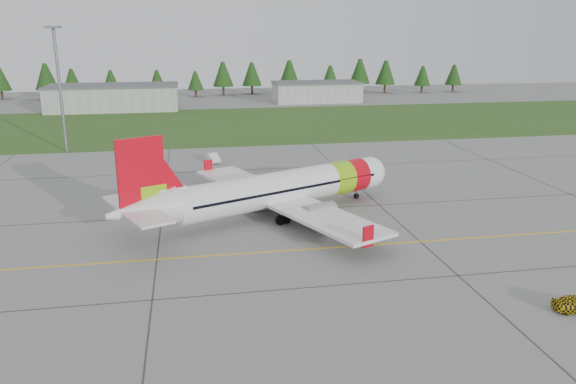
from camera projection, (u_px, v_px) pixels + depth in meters
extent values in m
plane|color=gray|center=(343.00, 285.00, 45.22)|extent=(320.00, 320.00, 0.00)
cylinder|color=white|center=(283.00, 188.00, 61.76)|extent=(24.71, 13.80, 3.80)
sphere|color=white|center=(369.00, 172.00, 68.61)|extent=(3.80, 3.80, 3.80)
cone|color=white|center=(142.00, 211.00, 52.98)|extent=(7.79, 6.25, 3.80)
cube|color=black|center=(371.00, 169.00, 68.67)|extent=(2.46, 2.95, 0.55)
cylinder|color=#87CB0F|center=(338.00, 178.00, 65.98)|extent=(3.90, 4.58, 3.88)
cylinder|color=red|center=(353.00, 175.00, 67.24)|extent=(3.54, 4.42, 3.88)
cube|color=white|center=(280.00, 198.00, 61.80)|extent=(17.61, 30.69, 0.35)
cube|color=red|center=(208.00, 167.00, 73.44)|extent=(1.14, 0.64, 1.95)
cube|color=red|center=(368.00, 236.00, 48.80)|extent=(1.14, 0.64, 1.95)
cylinder|color=gray|center=(265.00, 190.00, 67.00)|extent=(4.04, 3.30, 2.05)
cylinder|color=gray|center=(320.00, 213.00, 58.48)|extent=(4.04, 3.30, 2.05)
cube|color=red|center=(141.00, 177.00, 52.17)|extent=(4.24, 2.15, 7.41)
cube|color=#87CB0F|center=(154.00, 197.00, 53.35)|extent=(2.48, 1.41, 2.34)
cube|color=white|center=(136.00, 209.00, 52.64)|extent=(7.42, 11.52, 0.21)
cylinder|color=slate|center=(356.00, 193.00, 68.21)|extent=(0.18, 0.18, 1.37)
cylinder|color=black|center=(356.00, 196.00, 68.31)|extent=(0.72, 0.52, 0.66)
cylinder|color=slate|center=(259.00, 202.00, 63.72)|extent=(0.21, 0.21, 1.85)
cylinder|color=black|center=(256.00, 206.00, 63.63)|extent=(1.11, 0.81, 1.01)
cylinder|color=slate|center=(286.00, 215.00, 59.39)|extent=(0.21, 0.21, 1.85)
cylinder|color=black|center=(283.00, 219.00, 59.29)|extent=(1.11, 0.81, 1.01)
imported|color=white|center=(213.00, 149.00, 86.75)|extent=(1.71, 1.65, 4.16)
cube|color=#30561E|center=(242.00, 124.00, 122.73)|extent=(320.00, 50.00, 0.03)
cube|color=gold|center=(320.00, 248.00, 52.77)|extent=(120.00, 0.25, 0.02)
cube|color=#A8A8A3|center=(114.00, 98.00, 143.27)|extent=(32.00, 14.00, 6.00)
cube|color=#A8A8A3|center=(316.00, 92.00, 160.29)|extent=(24.00, 12.00, 5.20)
cylinder|color=slate|center=(60.00, 92.00, 91.83)|extent=(0.50, 0.50, 20.00)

